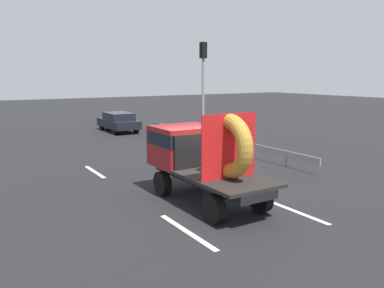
% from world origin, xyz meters
% --- Properties ---
extents(ground_plane, '(120.00, 120.00, 0.00)m').
position_xyz_m(ground_plane, '(0.00, 0.00, 0.00)').
color(ground_plane, black).
extents(flatbed_truck, '(2.02, 4.78, 2.94)m').
position_xyz_m(flatbed_truck, '(-0.36, 0.29, 1.49)').
color(flatbed_truck, black).
rests_on(flatbed_truck, ground_plane).
extents(distant_sedan, '(1.80, 4.20, 1.37)m').
position_xyz_m(distant_sedan, '(3.17, 16.37, 0.74)').
color(distant_sedan, black).
rests_on(distant_sedan, ground_plane).
extents(traffic_light, '(0.42, 0.36, 5.86)m').
position_xyz_m(traffic_light, '(5.47, 8.79, 3.82)').
color(traffic_light, gray).
rests_on(traffic_light, ground_plane).
extents(guardrail, '(0.10, 14.91, 0.71)m').
position_xyz_m(guardrail, '(5.40, 7.57, 0.53)').
color(guardrail, gray).
rests_on(guardrail, ground_plane).
extents(lane_dash_left_near, '(0.16, 2.72, 0.01)m').
position_xyz_m(lane_dash_left_near, '(-2.13, -1.95, 0.00)').
color(lane_dash_left_near, beige).
rests_on(lane_dash_left_near, ground_plane).
extents(lane_dash_left_far, '(0.16, 2.37, 0.01)m').
position_xyz_m(lane_dash_left_far, '(-2.13, 5.53, 0.00)').
color(lane_dash_left_far, beige).
rests_on(lane_dash_left_far, ground_plane).
extents(lane_dash_right_near, '(0.16, 2.70, 0.01)m').
position_xyz_m(lane_dash_right_near, '(1.41, -2.27, 0.00)').
color(lane_dash_right_near, beige).
rests_on(lane_dash_right_near, ground_plane).
extents(lane_dash_right_far, '(0.16, 2.74, 0.01)m').
position_xyz_m(lane_dash_right_far, '(1.41, 5.64, 0.00)').
color(lane_dash_right_far, beige).
rests_on(lane_dash_right_far, ground_plane).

